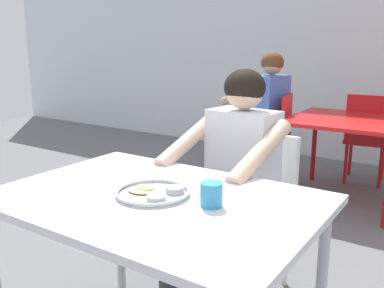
# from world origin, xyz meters

# --- Properties ---
(table_foreground) EXTENTS (1.19, 0.83, 0.76)m
(table_foreground) POSITION_xyz_m (-0.05, 0.08, 0.68)
(table_foreground) COLOR silver
(table_foreground) RESTS_ON ground
(thali_tray) EXTENTS (0.28, 0.28, 0.03)m
(thali_tray) POSITION_xyz_m (-0.06, 0.08, 0.77)
(thali_tray) COLOR #B7BABF
(thali_tray) RESTS_ON table_foreground
(drinking_cup) EXTENTS (0.08, 0.08, 0.09)m
(drinking_cup) POSITION_xyz_m (0.18, 0.11, 0.80)
(drinking_cup) COLOR #338CBF
(drinking_cup) RESTS_ON table_foreground
(chair_foreground) EXTENTS (0.45, 0.44, 0.84)m
(chair_foreground) POSITION_xyz_m (-0.04, 0.91, 0.50)
(chair_foreground) COLOR silver
(chair_foreground) RESTS_ON ground
(diner_foreground) EXTENTS (0.53, 0.58, 1.20)m
(diner_foreground) POSITION_xyz_m (-0.06, 0.69, 0.72)
(diner_foreground) COLOR #3E3E3E
(diner_foreground) RESTS_ON ground
(table_background_red) EXTENTS (0.93, 0.96, 0.71)m
(table_background_red) POSITION_xyz_m (0.05, 2.51, 0.64)
(table_background_red) COLOR red
(table_background_red) RESTS_ON ground
(chair_red_left) EXTENTS (0.46, 0.47, 0.88)m
(chair_red_left) POSITION_xyz_m (-0.58, 2.47, 0.51)
(chair_red_left) COLOR red
(chair_red_left) RESTS_ON ground
(chair_red_far) EXTENTS (0.43, 0.44, 0.87)m
(chair_red_far) POSITION_xyz_m (0.09, 3.08, 0.49)
(chair_red_far) COLOR red
(chair_red_far) RESTS_ON ground
(patron_background) EXTENTS (0.60, 0.56, 1.25)m
(patron_background) POSITION_xyz_m (-0.73, 2.53, 0.74)
(patron_background) COLOR #242424
(patron_background) RESTS_ON ground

